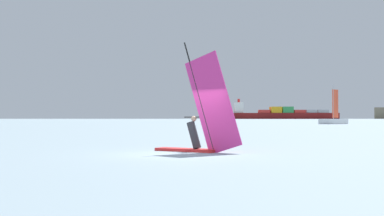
{
  "coord_description": "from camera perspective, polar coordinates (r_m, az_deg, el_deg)",
  "views": [
    {
      "loc": [
        9.08,
        -15.63,
        1.35
      ],
      "look_at": [
        -5.37,
        10.58,
        1.97
      ],
      "focal_mm": 45.45,
      "sensor_mm": 36.0,
      "label": 1
    }
  ],
  "objects": [
    {
      "name": "ground_plane",
      "position": [
        18.12,
        -1.28,
        -5.45
      ],
      "size": [
        4000.0,
        4000.0,
        0.0
      ],
      "primitive_type": "plane",
      "color": "gray"
    },
    {
      "name": "cargo_ship",
      "position": [
        820.28,
        10.31,
        -0.71
      ],
      "size": [
        178.52,
        113.31,
        33.41
      ],
      "rotation": [
        0.0,
        0.0,
        0.48
      ],
      "color": "maroon",
      "rests_on": "ground_plane"
    },
    {
      "name": "small_sailboat",
      "position": [
        115.57,
        16.27,
        -1.42
      ],
      "size": [
        5.35,
        8.29,
        8.93
      ],
      "rotation": [
        0.0,
        0.0,
        4.37
      ],
      "color": "white",
      "rests_on": "ground_plane"
    },
    {
      "name": "windsurfer",
      "position": [
        19.31,
        0.88,
        -2.04
      ],
      "size": [
        3.85,
        0.86,
        4.53
      ],
      "rotation": [
        0.0,
        0.0,
        3.09
      ],
      "color": "red",
      "rests_on": "ground_plane"
    }
  ]
}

